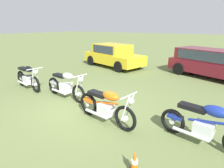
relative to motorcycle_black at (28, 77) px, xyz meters
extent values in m
plane|color=olive|center=(3.33, -0.14, -0.49)|extent=(120.00, 120.00, 0.00)
torus|color=black|center=(0.65, -0.10, -0.17)|extent=(0.66, 0.19, 0.66)
torus|color=black|center=(-0.70, 0.12, -0.17)|extent=(0.66, 0.19, 0.66)
cylinder|color=silver|center=(0.65, -0.10, -0.17)|extent=(0.15, 0.12, 0.14)
cylinder|color=silver|center=(-0.70, 0.12, -0.17)|extent=(0.15, 0.12, 0.14)
cylinder|color=silver|center=(0.73, -0.02, 0.16)|extent=(0.27, 0.08, 0.73)
cylinder|color=silver|center=(0.70, -0.20, 0.16)|extent=(0.27, 0.08, 0.73)
cube|color=silver|center=(0.00, 0.01, -0.11)|extent=(0.44, 0.36, 0.32)
cylinder|color=black|center=(0.03, 0.00, 0.09)|extent=(0.75, 0.18, 0.22)
ellipsoid|color=black|center=(0.17, -0.02, 0.38)|extent=(0.56, 0.34, 0.24)
cube|color=black|center=(-0.30, 0.05, 0.32)|extent=(0.63, 0.33, 0.10)
cube|color=black|center=(-0.64, 0.11, -0.03)|extent=(0.38, 0.24, 0.08)
cylinder|color=silver|center=(0.75, -0.12, 0.49)|extent=(0.13, 0.64, 0.03)
sphere|color=silver|center=(0.81, -0.13, 0.37)|extent=(0.18, 0.18, 0.16)
cylinder|color=silver|center=(-0.25, -0.12, -0.25)|extent=(0.80, 0.21, 0.08)
torus|color=black|center=(2.82, 0.06, -0.17)|extent=(0.65, 0.16, 0.65)
torus|color=black|center=(1.36, 0.23, -0.17)|extent=(0.65, 0.16, 0.65)
cylinder|color=silver|center=(2.82, 0.06, -0.17)|extent=(0.15, 0.11, 0.14)
cylinder|color=silver|center=(1.36, 0.23, -0.17)|extent=(0.15, 0.11, 0.14)
cylinder|color=silver|center=(2.89, 0.15, 0.16)|extent=(0.27, 0.07, 0.73)
cylinder|color=silver|center=(2.87, -0.03, 0.16)|extent=(0.27, 0.07, 0.73)
cube|color=silver|center=(2.11, 0.14, -0.11)|extent=(0.43, 0.34, 0.32)
cylinder|color=#B7BABF|center=(2.14, 0.14, 0.09)|extent=(0.81, 0.15, 0.23)
ellipsoid|color=#B7BABF|center=(2.29, 0.12, 0.37)|extent=(0.55, 0.32, 0.24)
cube|color=black|center=(1.81, 0.18, 0.31)|extent=(0.62, 0.30, 0.10)
cube|color=#B7BABF|center=(1.42, 0.22, -0.03)|extent=(0.38, 0.22, 0.08)
cylinder|color=silver|center=(2.92, 0.05, 0.49)|extent=(0.10, 0.64, 0.03)
sphere|color=silver|center=(2.98, 0.05, 0.37)|extent=(0.18, 0.18, 0.16)
cylinder|color=silver|center=(1.87, 0.01, -0.25)|extent=(0.80, 0.17, 0.08)
torus|color=black|center=(5.07, -0.62, -0.16)|extent=(0.68, 0.18, 0.68)
torus|color=black|center=(3.70, -0.44, -0.16)|extent=(0.68, 0.18, 0.68)
cylinder|color=silver|center=(5.07, -0.62, -0.16)|extent=(0.15, 0.12, 0.14)
cylinder|color=silver|center=(3.70, -0.44, -0.16)|extent=(0.15, 0.12, 0.14)
cylinder|color=silver|center=(5.14, -0.54, 0.16)|extent=(0.27, 0.07, 0.72)
cylinder|color=silver|center=(5.12, -0.72, 0.16)|extent=(0.27, 0.07, 0.72)
cube|color=silver|center=(4.40, -0.53, -0.11)|extent=(0.44, 0.35, 0.32)
cylinder|color=orange|center=(4.43, -0.54, 0.09)|extent=(0.76, 0.16, 0.22)
ellipsoid|color=orange|center=(4.58, -0.56, 0.33)|extent=(0.55, 0.33, 0.24)
cube|color=black|center=(4.11, -0.49, 0.27)|extent=(0.63, 0.32, 0.10)
cube|color=orange|center=(3.76, -0.44, -0.02)|extent=(0.38, 0.23, 0.08)
cylinder|color=silver|center=(5.17, -0.64, 0.49)|extent=(0.12, 0.64, 0.03)
sphere|color=silver|center=(5.23, -0.64, 0.37)|extent=(0.18, 0.18, 0.16)
cylinder|color=silver|center=(4.16, -0.66, -0.25)|extent=(0.80, 0.19, 0.08)
torus|color=black|center=(6.08, -0.03, -0.18)|extent=(0.63, 0.19, 0.62)
cylinder|color=silver|center=(6.08, -0.03, -0.18)|extent=(0.15, 0.12, 0.14)
cube|color=silver|center=(6.80, -0.16, -0.11)|extent=(0.44, 0.36, 0.32)
cylinder|color=navy|center=(6.83, -0.16, 0.09)|extent=(0.77, 0.19, 0.22)
ellipsoid|color=navy|center=(6.97, -0.19, 0.38)|extent=(0.56, 0.34, 0.24)
cube|color=black|center=(6.50, -0.11, 0.32)|extent=(0.63, 0.34, 0.10)
cube|color=navy|center=(6.14, -0.04, -0.04)|extent=(0.39, 0.24, 0.08)
cylinder|color=silver|center=(6.55, -0.28, -0.25)|extent=(0.80, 0.21, 0.08)
cube|color=gold|center=(0.49, 5.77, 0.06)|extent=(4.38, 2.69, 0.60)
cube|color=gold|center=(0.34, 5.80, 0.64)|extent=(2.56, 2.06, 0.60)
cube|color=#2D3842|center=(0.34, 5.80, 0.66)|extent=(2.24, 2.01, 0.48)
cylinder|color=black|center=(1.99, 6.21, -0.17)|extent=(0.67, 0.37, 0.64)
cylinder|color=black|center=(1.58, 4.65, -0.17)|extent=(0.67, 0.37, 0.64)
cylinder|color=black|center=(-0.61, 6.88, -0.17)|extent=(0.67, 0.37, 0.64)
cylinder|color=black|center=(-1.01, 5.33, -0.17)|extent=(0.67, 0.37, 0.64)
cube|color=maroon|center=(6.32, 6.25, 0.06)|extent=(4.86, 3.18, 0.60)
cube|color=maroon|center=(5.94, 6.39, 0.64)|extent=(3.52, 2.55, 0.60)
cube|color=#2D3842|center=(5.94, 6.39, 0.66)|extent=(3.08, 2.42, 0.48)
cylinder|color=black|center=(5.12, 7.55, -0.17)|extent=(0.68, 0.42, 0.64)
cylinder|color=black|center=(4.57, 6.03, -0.17)|extent=(0.68, 0.42, 0.64)
cone|color=#EA590F|center=(5.96, -1.81, -0.25)|extent=(0.18, 0.18, 0.49)
cylinder|color=white|center=(5.96, -1.81, -0.23)|extent=(0.12, 0.12, 0.07)
camera|label=1|loc=(7.19, -4.35, 2.08)|focal=30.41mm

